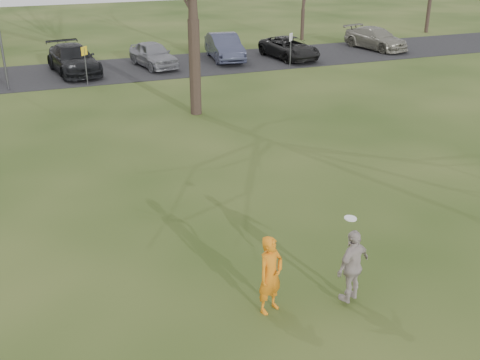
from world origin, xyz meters
The scene contains 11 objects.
ground centered at (0.00, 0.00, 0.00)m, with size 120.00×120.00×0.00m, color #1E380F.
parking_strip centered at (0.00, 25.00, 0.02)m, with size 62.00×6.50×0.04m, color black.
player_defender centered at (-0.70, 0.27, 0.91)m, with size 0.66×0.43×1.82m, color orange.
car_3 centered at (-2.36, 25.11, 0.83)m, with size 2.21×5.44×1.58m, color black.
car_4 centered at (2.33, 25.09, 0.78)m, with size 1.75×4.36×1.49m, color gray.
car_5 centered at (7.05, 25.54, 0.85)m, with size 1.70×4.89×1.61m, color #33364C.
car_6 centered at (11.09, 24.46, 0.71)m, with size 2.23×4.85×1.35m, color black.
car_7 centered at (18.10, 25.26, 0.76)m, with size 2.02×4.96×1.44m, color gray.
catching_play centered at (1.09, -0.12, 0.98)m, with size 1.10×0.79×2.00m.
sign_yellow centered at (-2.00, 22.00, 1.45)m, with size 0.35×0.35×2.08m.
sign_white centered at (10.00, 22.00, 1.45)m, with size 0.35×0.35×2.08m.
Camera 1 is at (-5.00, -9.31, 7.72)m, focal length 42.96 mm.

